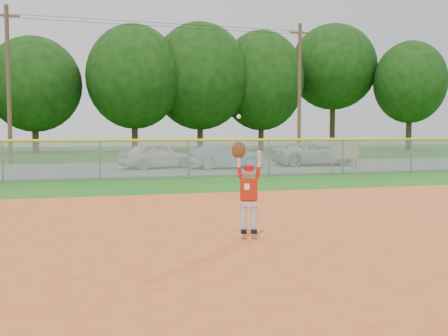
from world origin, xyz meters
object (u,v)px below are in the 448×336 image
at_px(car_blue, 226,156).
at_px(sponsor_sign, 344,149).
at_px(car_white_b, 314,154).
at_px(ballplayer, 247,188).
at_px(car_white_a, 157,155).

relative_size(car_blue, sponsor_sign, 2.16).
height_order(car_blue, car_white_b, car_white_b).
distance_m(car_blue, car_white_b, 5.31).
bearing_deg(ballplayer, sponsor_sign, 55.41).
bearing_deg(car_white_b, ballplayer, 149.71).
bearing_deg(car_white_b, sponsor_sign, 174.16).
xyz_separation_m(car_white_a, car_blue, (3.30, -1.02, -0.03)).
bearing_deg(sponsor_sign, car_white_b, 85.47).
height_order(car_white_a, car_white_b, car_white_a).
distance_m(car_white_a, car_white_b, 8.51).
bearing_deg(car_blue, ballplayer, 162.87).
xyz_separation_m(car_white_a, ballplayer, (-0.88, -16.99, 0.21)).
bearing_deg(car_blue, sponsor_sign, -121.93).
distance_m(car_white_b, sponsor_sign, 3.80).
bearing_deg(ballplayer, car_blue, 75.34).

